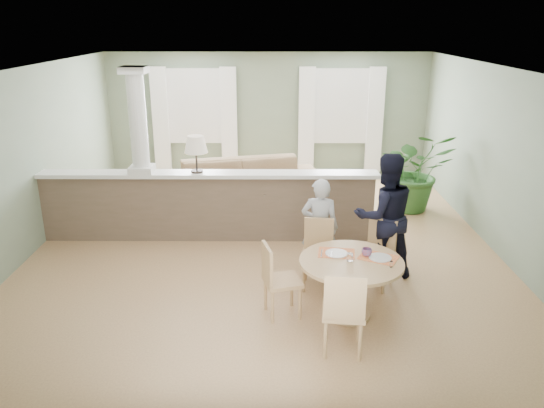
{
  "coord_description": "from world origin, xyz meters",
  "views": [
    {
      "loc": [
        0.14,
        -7.68,
        3.33
      ],
      "look_at": [
        0.11,
        -1.0,
        1.01
      ],
      "focal_mm": 35.0,
      "sensor_mm": 36.0,
      "label": 1
    }
  ],
  "objects_px": {
    "man_person": "(385,216)",
    "chair_far_man": "(379,250)",
    "chair_near": "(344,309)",
    "child_person": "(320,228)",
    "sofa": "(244,184)",
    "chair_side": "(277,277)",
    "dining_table": "(351,272)",
    "chair_far_boy": "(318,250)",
    "houseplant": "(415,171)"
  },
  "relations": [
    {
      "from": "sofa",
      "to": "dining_table",
      "type": "relative_size",
      "value": 2.42
    },
    {
      "from": "sofa",
      "to": "houseplant",
      "type": "distance_m",
      "value": 3.15
    },
    {
      "from": "chair_near",
      "to": "chair_side",
      "type": "xyz_separation_m",
      "value": [
        -0.68,
        0.78,
        -0.04
      ]
    },
    {
      "from": "dining_table",
      "to": "chair_side",
      "type": "xyz_separation_m",
      "value": [
        -0.86,
        0.02,
        -0.08
      ]
    },
    {
      "from": "houseplant",
      "to": "man_person",
      "type": "height_order",
      "value": "man_person"
    },
    {
      "from": "houseplant",
      "to": "chair_far_boy",
      "type": "height_order",
      "value": "houseplant"
    },
    {
      "from": "dining_table",
      "to": "chair_far_boy",
      "type": "height_order",
      "value": "chair_far_boy"
    },
    {
      "from": "chair_near",
      "to": "dining_table",
      "type": "bearing_deg",
      "value": -97.2
    },
    {
      "from": "dining_table",
      "to": "child_person",
      "type": "xyz_separation_m",
      "value": [
        -0.28,
        1.1,
        0.11
      ]
    },
    {
      "from": "sofa",
      "to": "child_person",
      "type": "height_order",
      "value": "child_person"
    },
    {
      "from": "dining_table",
      "to": "chair_far_boy",
      "type": "xyz_separation_m",
      "value": [
        -0.32,
        0.81,
        -0.08
      ]
    },
    {
      "from": "chair_far_boy",
      "to": "child_person",
      "type": "height_order",
      "value": "child_person"
    },
    {
      "from": "chair_far_man",
      "to": "child_person",
      "type": "xyz_separation_m",
      "value": [
        -0.75,
        0.28,
        0.2
      ]
    },
    {
      "from": "child_person",
      "to": "houseplant",
      "type": "bearing_deg",
      "value": -116.56
    },
    {
      "from": "houseplant",
      "to": "chair_far_boy",
      "type": "bearing_deg",
      "value": -123.69
    },
    {
      "from": "chair_near",
      "to": "chair_side",
      "type": "bearing_deg",
      "value": -42.78
    },
    {
      "from": "sofa",
      "to": "chair_near",
      "type": "distance_m",
      "value": 4.89
    },
    {
      "from": "houseplant",
      "to": "chair_near",
      "type": "distance_m",
      "value": 4.91
    },
    {
      "from": "dining_table",
      "to": "man_person",
      "type": "relative_size",
      "value": 0.7
    },
    {
      "from": "chair_far_boy",
      "to": "chair_side",
      "type": "distance_m",
      "value": 0.96
    },
    {
      "from": "sofa",
      "to": "houseplant",
      "type": "xyz_separation_m",
      "value": [
        3.13,
        -0.17,
        0.32
      ]
    },
    {
      "from": "chair_far_man",
      "to": "chair_side",
      "type": "xyz_separation_m",
      "value": [
        -1.34,
        -0.8,
        0.01
      ]
    },
    {
      "from": "chair_near",
      "to": "child_person",
      "type": "distance_m",
      "value": 1.88
    },
    {
      "from": "chair_near",
      "to": "man_person",
      "type": "distance_m",
      "value": 2.03
    },
    {
      "from": "sofa",
      "to": "child_person",
      "type": "xyz_separation_m",
      "value": [
        1.19,
        -2.85,
        0.26
      ]
    },
    {
      "from": "sofa",
      "to": "dining_table",
      "type": "bearing_deg",
      "value": -83.04
    },
    {
      "from": "houseplant",
      "to": "child_person",
      "type": "height_order",
      "value": "houseplant"
    },
    {
      "from": "chair_far_boy",
      "to": "child_person",
      "type": "relative_size",
      "value": 0.65
    },
    {
      "from": "chair_far_boy",
      "to": "chair_near",
      "type": "bearing_deg",
      "value": -77.83
    },
    {
      "from": "chair_side",
      "to": "man_person",
      "type": "xyz_separation_m",
      "value": [
        1.44,
        1.08,
        0.36
      ]
    },
    {
      "from": "sofa",
      "to": "man_person",
      "type": "bearing_deg",
      "value": -67.83
    },
    {
      "from": "man_person",
      "to": "chair_far_man",
      "type": "bearing_deg",
      "value": 58.8
    },
    {
      "from": "chair_near",
      "to": "chair_side",
      "type": "relative_size",
      "value": 1.07
    },
    {
      "from": "sofa",
      "to": "chair_far_man",
      "type": "bearing_deg",
      "value": -71.63
    },
    {
      "from": "chair_far_boy",
      "to": "sofa",
      "type": "bearing_deg",
      "value": 117.15
    },
    {
      "from": "chair_far_boy",
      "to": "chair_far_man",
      "type": "relative_size",
      "value": 1.01
    },
    {
      "from": "houseplant",
      "to": "chair_near",
      "type": "height_order",
      "value": "houseplant"
    },
    {
      "from": "dining_table",
      "to": "chair_far_man",
      "type": "height_order",
      "value": "chair_far_man"
    },
    {
      "from": "dining_table",
      "to": "child_person",
      "type": "relative_size",
      "value": 0.87
    },
    {
      "from": "child_person",
      "to": "man_person",
      "type": "bearing_deg",
      "value": -171.29
    },
    {
      "from": "chair_far_man",
      "to": "child_person",
      "type": "height_order",
      "value": "child_person"
    },
    {
      "from": "chair_far_boy",
      "to": "man_person",
      "type": "bearing_deg",
      "value": 24.65
    },
    {
      "from": "sofa",
      "to": "chair_side",
      "type": "distance_m",
      "value": 3.99
    },
    {
      "from": "chair_far_boy",
      "to": "man_person",
      "type": "xyz_separation_m",
      "value": [
        0.9,
        0.28,
        0.37
      ]
    },
    {
      "from": "chair_far_man",
      "to": "man_person",
      "type": "xyz_separation_m",
      "value": [
        0.1,
        0.27,
        0.37
      ]
    },
    {
      "from": "chair_far_man",
      "to": "child_person",
      "type": "bearing_deg",
      "value": -170.57
    },
    {
      "from": "chair_far_boy",
      "to": "chair_far_man",
      "type": "xyz_separation_m",
      "value": [
        0.79,
        0.01,
        -0.0
      ]
    },
    {
      "from": "sofa",
      "to": "chair_side",
      "type": "bearing_deg",
      "value": -94.71
    },
    {
      "from": "houseplant",
      "to": "child_person",
      "type": "distance_m",
      "value": 3.31
    },
    {
      "from": "sofa",
      "to": "man_person",
      "type": "xyz_separation_m",
      "value": [
        2.04,
        -2.86,
        0.44
      ]
    }
  ]
}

